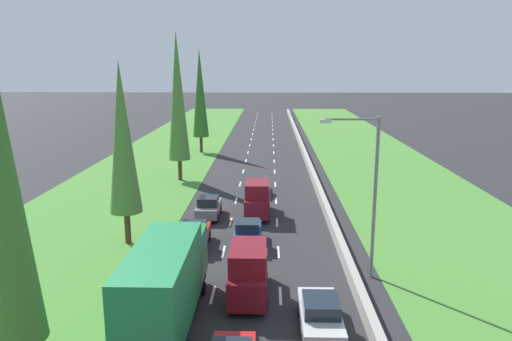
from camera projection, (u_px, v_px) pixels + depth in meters
The scene contains 17 objects.
ground_plane at pixel (260, 157), 63.34m from camera, with size 300.00×300.00×0.00m, color #28282B.
grass_verge_left at pixel (163, 156), 63.67m from camera, with size 14.00×140.00×0.04m, color #478433.
grass_verge_right at pixel (372, 157), 62.95m from camera, with size 14.00×140.00×0.04m, color #478433.
median_barrier at pixel (305, 154), 63.10m from camera, with size 0.44×120.00×0.85m, color #9E9B93.
lane_markings at pixel (260, 157), 63.34m from camera, with size 3.64×116.00×0.01m.
green_box_truck_left_lane at pixel (166, 284), 21.58m from camera, with size 2.46×9.40×4.18m.
red_hatchback_left_lane at pixel (195, 235), 31.82m from camera, with size 1.74×3.90×1.72m.
grey_hatchback_left_lane at pixel (209, 207), 37.96m from camera, with size 1.74×3.90×1.72m.
maroon_van_centre_lane at pixel (248, 271), 24.77m from camera, with size 1.96×4.90×2.82m.
blue_hatchback_centre_lane at pixel (248, 233), 32.13m from camera, with size 1.74×3.90×1.72m.
maroon_van_centre_lane_fifth at pixel (257, 199), 38.26m from camera, with size 1.96×4.90×2.82m.
blue_sedan_centre_lane at pixel (255, 184), 45.30m from camera, with size 1.82×4.50×1.64m.
silver_sedan_right_lane at pixel (320, 315), 21.65m from camera, with size 1.82×4.50×1.64m.
poplar_tree_second at pixel (123, 139), 31.13m from camera, with size 2.10×2.10×11.98m.
poplar_tree_third at pixel (178, 97), 48.63m from camera, with size 2.17×2.17×14.94m.
poplar_tree_fourth at pixel (200, 94), 64.67m from camera, with size 2.14×2.14×13.74m.
street_light_mast at pixel (369, 186), 26.38m from camera, with size 3.20×0.28×9.00m.
Camera 1 is at (1.13, -2.28, 11.64)m, focal length 34.35 mm.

